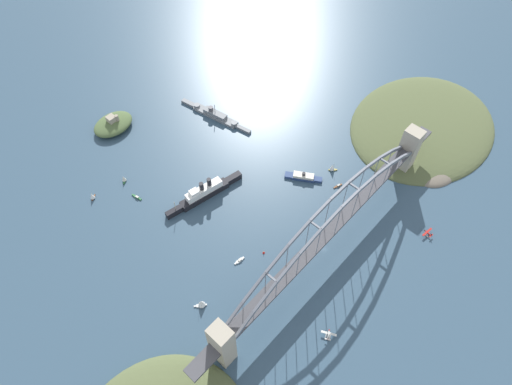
% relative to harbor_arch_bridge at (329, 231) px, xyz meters
% --- Properties ---
extents(ground_plane, '(1400.00, 1400.00, 0.00)m').
position_rel_harbor_arch_bridge_xyz_m(ground_plane, '(-0.00, -0.00, -29.35)').
color(ground_plane, '#334C60').
extents(harbor_arch_bridge, '(300.03, 15.34, 68.75)m').
position_rel_harbor_arch_bridge_xyz_m(harbor_arch_bridge, '(0.00, 0.00, 0.00)').
color(harbor_arch_bridge, '#ADA38E').
rests_on(harbor_arch_bridge, ground).
extents(headland_east_shore, '(167.12, 137.16, 19.29)m').
position_rel_harbor_arch_bridge_xyz_m(headland_east_shore, '(180.01, 11.17, -29.35)').
color(headland_east_shore, '#515B38').
rests_on(headland_east_shore, ground).
extents(ocean_liner, '(79.06, 20.45, 21.23)m').
position_rel_harbor_arch_bridge_xyz_m(ocean_liner, '(-30.53, 113.77, -23.19)').
color(ocean_liner, black).
rests_on(ocean_liner, ground).
extents(naval_cruiser, '(18.99, 86.60, 16.94)m').
position_rel_harbor_arch_bridge_xyz_m(naval_cruiser, '(47.48, 180.87, -26.50)').
color(naval_cruiser, slate).
rests_on(naval_cruiser, ground).
extents(harbor_ferry_steamer, '(23.58, 33.11, 7.84)m').
position_rel_harbor_arch_bridge_xyz_m(harbor_ferry_steamer, '(46.50, 61.21, -26.96)').
color(harbor_ferry_steamer, navy).
rests_on(harbor_ferry_steamer, ground).
extents(fort_island_mid_harbor, '(41.78, 31.38, 16.24)m').
position_rel_harbor_arch_bridge_xyz_m(fort_island_mid_harbor, '(-33.74, 245.71, -24.12)').
color(fort_island_mid_harbor, '#4C6038').
rests_on(fort_island_mid_harbor, ground).
extents(seaplane_taxiing_near_bridge, '(11.84, 8.16, 4.67)m').
position_rel_harbor_arch_bridge_xyz_m(seaplane_taxiing_near_bridge, '(71.37, -56.38, -27.41)').
color(seaplane_taxiing_near_bridge, '#B7B7B2').
rests_on(seaplane_taxiing_near_bridge, ground).
extents(seaplane_second_in_formation, '(8.91, 11.19, 4.88)m').
position_rel_harbor_arch_bridge_xyz_m(seaplane_second_in_formation, '(-56.87, -47.15, -27.34)').
color(seaplane_second_in_formation, '#B7B7B2').
rests_on(seaplane_second_in_formation, ground).
extents(small_boat_0, '(10.07, 3.23, 2.04)m').
position_rel_harbor_arch_bridge_xyz_m(small_boat_0, '(-56.68, 45.05, -28.59)').
color(small_boat_0, silver).
rests_on(small_boat_0, ground).
extents(small_boat_1, '(6.27, 5.97, 7.57)m').
position_rel_harbor_arch_bridge_xyz_m(small_boat_1, '(-69.38, 182.48, -25.84)').
color(small_boat_1, '#2D6B3D').
rests_on(small_boat_1, ground).
extents(small_boat_2, '(6.78, 5.54, 8.15)m').
position_rel_harbor_arch_bridge_xyz_m(small_boat_2, '(-101.33, 187.48, -25.55)').
color(small_boat_2, brown).
rests_on(small_boat_2, ground).
extents(small_boat_3, '(9.38, 8.37, 10.06)m').
position_rel_harbor_arch_bridge_xyz_m(small_boat_3, '(-104.55, 39.75, -24.63)').
color(small_boat_3, silver).
rests_on(small_boat_3, ground).
extents(small_boat_4, '(7.20, 7.30, 9.60)m').
position_rel_harbor_arch_bridge_xyz_m(small_boat_4, '(72.87, 47.13, -24.86)').
color(small_boat_4, gold).
rests_on(small_boat_4, ground).
extents(small_boat_5, '(3.21, 11.09, 2.21)m').
position_rel_harbor_arch_bridge_xyz_m(small_boat_5, '(-73.72, 158.75, -28.53)').
color(small_boat_5, '#2D6B3D').
rests_on(small_boat_5, ground).
extents(small_boat_6, '(9.02, 3.79, 1.97)m').
position_rel_harbor_arch_bridge_xyz_m(small_boat_6, '(61.16, 31.29, -28.62)').
color(small_boat_6, brown).
rests_on(small_boat_6, ground).
extents(channel_marker_buoy, '(2.20, 2.20, 2.75)m').
position_rel_harbor_arch_bridge_xyz_m(channel_marker_buoy, '(-37.55, 35.25, -28.23)').
color(channel_marker_buoy, red).
rests_on(channel_marker_buoy, ground).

